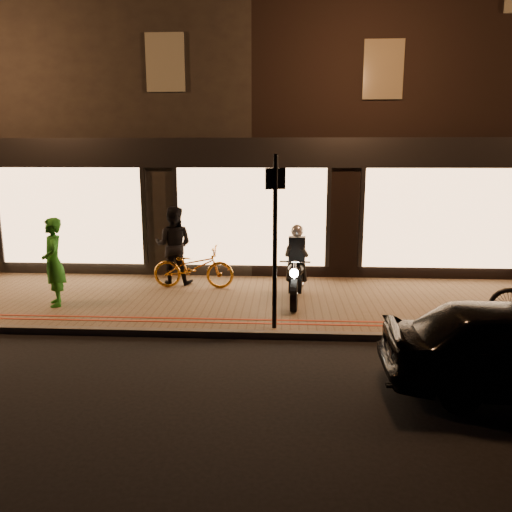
{
  "coord_description": "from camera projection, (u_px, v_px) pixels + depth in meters",
  "views": [
    {
      "loc": [
        0.81,
        -8.11,
        3.12
      ],
      "look_at": [
        0.24,
        1.74,
        1.1
      ],
      "focal_mm": 35.0,
      "sensor_mm": 36.0,
      "label": 1
    }
  ],
  "objects": [
    {
      "name": "sidewalk",
      "position": [
        246.0,
        302.0,
        10.54
      ],
      "size": [
        50.0,
        4.0,
        0.12
      ],
      "primitive_type": "cube",
      "color": "brown",
      "rests_on": "ground"
    },
    {
      "name": "person_dark",
      "position": [
        174.0,
        245.0,
        11.62
      ],
      "size": [
        0.93,
        0.74,
        1.83
      ],
      "primitive_type": "imported",
      "rotation": [
        0.0,
        0.0,
        3.08
      ],
      "color": "black",
      "rests_on": "sidewalk"
    },
    {
      "name": "ground",
      "position": [
        237.0,
        338.0,
        8.6
      ],
      "size": [
        90.0,
        90.0,
        0.0
      ],
      "primitive_type": "plane",
      "color": "black",
      "rests_on": "ground"
    },
    {
      "name": "motorcycle",
      "position": [
        296.0,
        272.0,
        10.26
      ],
      "size": [
        0.6,
        1.94,
        1.59
      ],
      "rotation": [
        0.0,
        0.0,
        -0.07
      ],
      "color": "black",
      "rests_on": "sidewalk"
    },
    {
      "name": "person_green",
      "position": [
        53.0,
        262.0,
        9.93
      ],
      "size": [
        0.68,
        0.77,
        1.77
      ],
      "primitive_type": "imported",
      "rotation": [
        0.0,
        0.0,
        -1.09
      ],
      "color": "#247C21",
      "rests_on": "sidewalk"
    },
    {
      "name": "sign_post",
      "position": [
        275.0,
        234.0,
        8.45
      ],
      "size": [
        0.34,
        0.16,
        3.0
      ],
      "rotation": [
        0.0,
        0.0,
        0.38
      ],
      "color": "black",
      "rests_on": "sidewalk"
    },
    {
      "name": "building_row",
      "position": [
        262.0,
        119.0,
        16.54
      ],
      "size": [
        48.0,
        10.11,
        8.5
      ],
      "color": "black",
      "rests_on": "ground"
    },
    {
      "name": "bicycle_gold",
      "position": [
        194.0,
        267.0,
        11.32
      ],
      "size": [
        1.84,
        0.67,
        0.96
      ],
      "primitive_type": "imported",
      "rotation": [
        0.0,
        0.0,
        1.56
      ],
      "color": "orange",
      "rests_on": "sidewalk"
    },
    {
      "name": "kerb_stone",
      "position": [
        237.0,
        334.0,
        8.64
      ],
      "size": [
        50.0,
        0.14,
        0.12
      ],
      "primitive_type": "cube",
      "color": "#59544C",
      "rests_on": "ground"
    },
    {
      "name": "red_kerb_lines",
      "position": [
        239.0,
        321.0,
        9.11
      ],
      "size": [
        50.0,
        0.26,
        0.01
      ],
      "color": "#9C270E",
      "rests_on": "sidewalk"
    }
  ]
}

